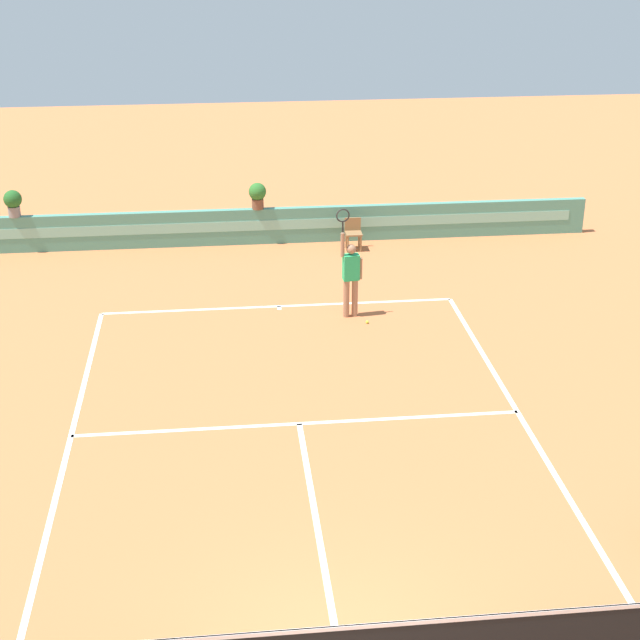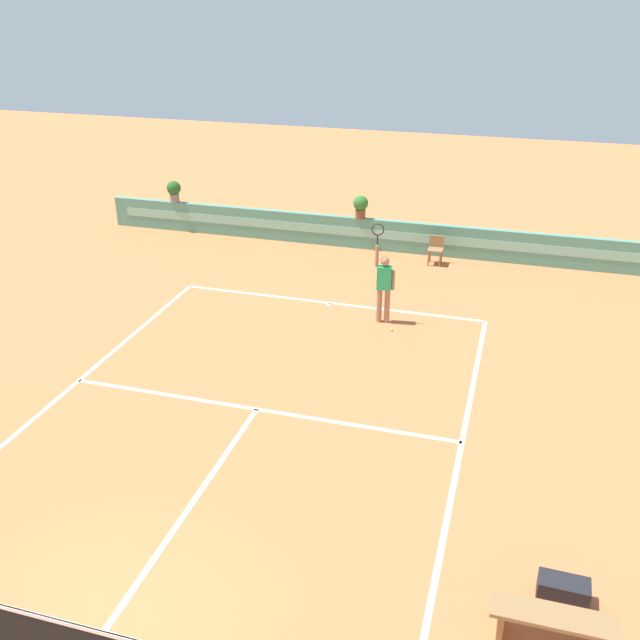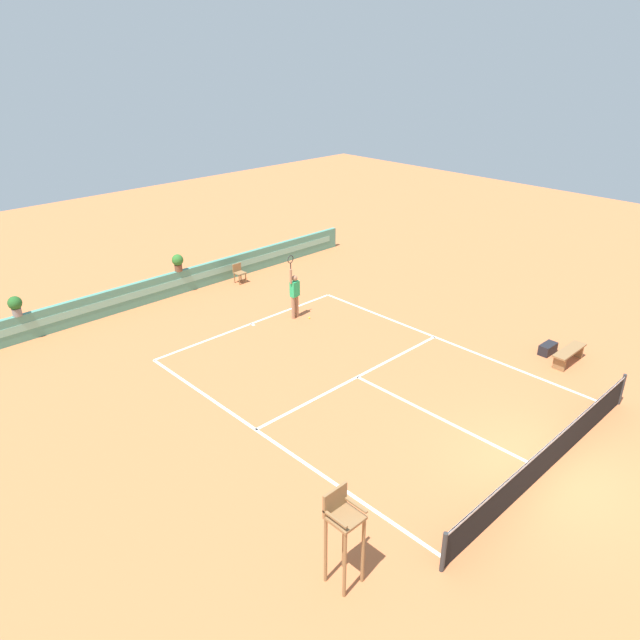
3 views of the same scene
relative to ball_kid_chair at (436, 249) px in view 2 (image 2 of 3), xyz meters
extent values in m
plane|color=#C66B3D|center=(-2.29, -9.66, -0.48)|extent=(60.00, 60.00, 0.00)
cube|color=white|center=(-2.29, -3.77, -0.47)|extent=(8.22, 0.10, 0.01)
cube|color=white|center=(-2.29, -9.26, -0.47)|extent=(8.22, 0.10, 0.01)
cube|color=white|center=(-2.29, -12.46, -0.47)|extent=(0.10, 6.40, 0.01)
cube|color=white|center=(-6.40, -9.71, -0.47)|extent=(0.10, 11.89, 0.01)
cube|color=white|center=(1.82, -9.71, -0.47)|extent=(0.10, 11.89, 0.01)
cube|color=white|center=(-2.29, -3.87, -0.47)|extent=(0.10, 0.20, 0.01)
cube|color=white|center=(-2.29, -15.66, 0.44)|extent=(8.82, 0.03, 0.06)
cube|color=#4C8E7A|center=(-2.29, 0.73, 0.02)|extent=(18.00, 0.20, 1.00)
cube|color=#7ABCA8|center=(-2.29, 0.63, 0.07)|extent=(17.10, 0.01, 0.28)
cylinder|color=olive|center=(-0.18, -0.24, -0.25)|extent=(0.05, 0.05, 0.45)
cylinder|color=olive|center=(0.18, -0.24, -0.25)|extent=(0.05, 0.05, 0.45)
cylinder|color=olive|center=(-0.18, 0.11, -0.25)|extent=(0.05, 0.05, 0.45)
cylinder|color=olive|center=(0.18, 0.11, -0.25)|extent=(0.05, 0.05, 0.45)
cube|color=olive|center=(0.00, -0.07, -0.01)|extent=(0.44, 0.44, 0.04)
cube|color=olive|center=(0.00, 0.13, 0.19)|extent=(0.44, 0.04, 0.36)
cube|color=olive|center=(2.77, -13.48, -0.25)|extent=(0.08, 0.40, 0.45)
cube|color=olive|center=(3.41, -13.48, 0.00)|extent=(1.60, 0.44, 0.06)
cube|color=black|center=(3.57, -12.69, -0.30)|extent=(0.71, 0.38, 0.36)
cylinder|color=#9E7051|center=(-0.59, -4.49, -0.03)|extent=(0.14, 0.14, 0.90)
cylinder|color=#9E7051|center=(-0.79, -4.51, -0.03)|extent=(0.14, 0.14, 0.90)
cube|color=#28B266|center=(-0.69, -4.50, 0.72)|extent=(0.38, 0.26, 0.60)
sphere|color=#9E7051|center=(-0.69, -4.50, 1.15)|extent=(0.22, 0.22, 0.22)
cylinder|color=#9E7051|center=(-0.89, -4.52, 1.27)|extent=(0.09, 0.09, 0.55)
cylinder|color=black|center=(-0.89, -4.52, 1.69)|extent=(0.04, 0.04, 0.24)
torus|color=#262626|center=(-0.89, -4.52, 1.95)|extent=(0.31, 0.07, 0.31)
cylinder|color=#9E7051|center=(-0.47, -4.47, 0.67)|extent=(0.09, 0.09, 0.50)
sphere|color=#CCE033|center=(-0.37, -4.95, -0.44)|extent=(0.07, 0.07, 0.07)
cylinder|color=brown|center=(-2.54, 0.73, 0.66)|extent=(0.32, 0.32, 0.28)
sphere|color=#2D6B28|center=(-2.54, 0.73, 1.01)|extent=(0.48, 0.48, 0.48)
cylinder|color=gray|center=(-9.02, 0.73, 0.66)|extent=(0.32, 0.32, 0.28)
sphere|color=#235B23|center=(-9.02, 0.73, 1.01)|extent=(0.48, 0.48, 0.48)
camera|label=1|loc=(-3.55, -24.49, 8.44)|focal=53.89mm
camera|label=2|loc=(2.40, -20.74, 7.39)|focal=40.36mm
camera|label=3|loc=(-14.53, -20.25, 9.19)|focal=33.43mm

